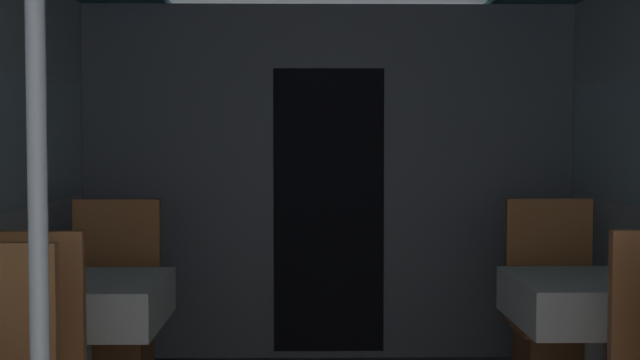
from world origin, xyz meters
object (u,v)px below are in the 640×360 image
object	(u,v)px
chair_left_far_1	(111,352)
chair_right_far_1	(557,350)
dining_table_left_1	(78,309)
support_pole_left_0	(39,268)
dining_table_right_1	(598,307)

from	to	relation	value
chair_left_far_1	chair_right_far_1	distance (m)	2.07
dining_table_left_1	chair_left_far_1	xyz separation A→B (m)	(0.00, 0.57, -0.31)
dining_table_left_1	chair_right_far_1	xyz separation A→B (m)	(2.07, 0.57, -0.31)
support_pole_left_0	chair_right_far_1	size ratio (longest dim) A/B	2.07
support_pole_left_0	chair_left_far_1	world-z (taller)	support_pole_left_0
dining_table_right_1	chair_right_far_1	bearing A→B (deg)	90.00
chair_left_far_1	dining_table_right_1	world-z (taller)	chair_left_far_1
dining_table_left_1	dining_table_right_1	size ratio (longest dim) A/B	1.00
dining_table_left_1	chair_left_far_1	distance (m)	0.65
chair_left_far_1	chair_right_far_1	xyz separation A→B (m)	(2.07, 0.00, 0.00)
chair_left_far_1	dining_table_right_1	distance (m)	2.17
support_pole_left_0	dining_table_left_1	xyz separation A→B (m)	(-0.38, 1.77, -0.42)
chair_left_far_1	dining_table_right_1	size ratio (longest dim) A/B	1.37
dining_table_right_1	dining_table_left_1	bearing A→B (deg)	180.00
dining_table_left_1	chair_right_far_1	size ratio (longest dim) A/B	0.73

